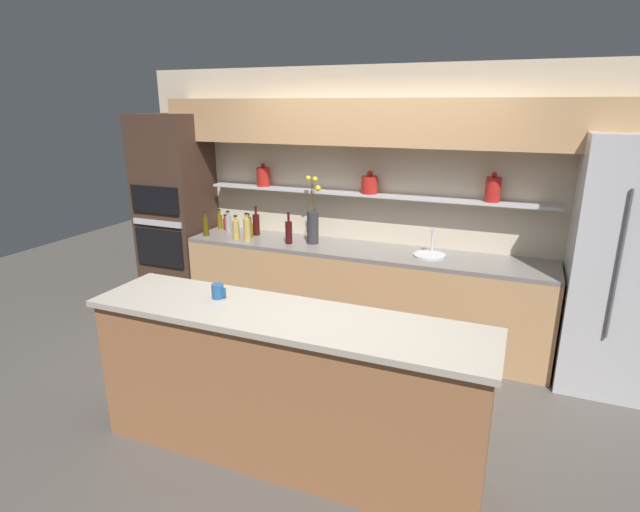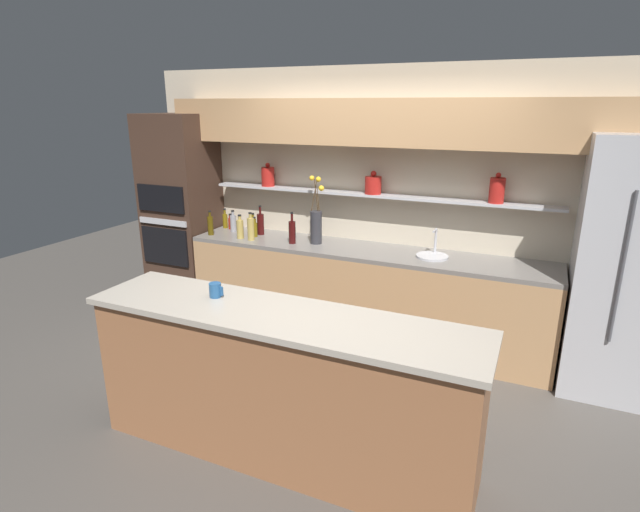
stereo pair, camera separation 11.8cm
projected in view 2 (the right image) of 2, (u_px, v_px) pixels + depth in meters
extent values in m
plane|color=#4C4742|center=(321.00, 403.00, 3.91)|extent=(12.00, 12.00, 0.00)
cube|color=beige|center=(387.00, 204.00, 4.93)|extent=(5.20, 0.10, 2.60)
cube|color=#B7B7BC|center=(372.00, 195.00, 4.82)|extent=(3.44, 0.18, 0.02)
cylinder|color=#AD1E19|center=(268.00, 177.00, 5.23)|extent=(0.14, 0.14, 0.20)
sphere|color=#AD1E19|center=(268.00, 165.00, 5.19)|extent=(0.05, 0.05, 0.05)
cylinder|color=#AD1E19|center=(373.00, 185.00, 4.78)|extent=(0.16, 0.16, 0.17)
sphere|color=#AD1E19|center=(374.00, 174.00, 4.74)|extent=(0.06, 0.06, 0.06)
cylinder|color=#AD1E19|center=(497.00, 190.00, 4.33)|extent=(0.13, 0.13, 0.22)
sphere|color=#AD1E19|center=(499.00, 175.00, 4.29)|extent=(0.05, 0.05, 0.05)
cube|color=tan|center=(383.00, 122.00, 4.50)|extent=(4.42, 0.34, 0.42)
cube|color=tan|center=(362.00, 296.00, 4.91)|extent=(3.54, 0.62, 0.88)
cube|color=slate|center=(363.00, 251.00, 4.77)|extent=(3.54, 0.62, 0.04)
cube|color=#99603D|center=(281.00, 389.00, 3.21)|extent=(2.51, 0.55, 0.98)
cube|color=#ADA393|center=(279.00, 316.00, 3.06)|extent=(2.57, 0.61, 0.04)
cube|color=#B7B7BC|center=(639.00, 271.00, 3.82)|extent=(0.92, 0.70, 2.05)
cylinder|color=#4C4C51|center=(622.00, 269.00, 3.53)|extent=(0.02, 0.02, 1.13)
cube|color=#3D281E|center=(182.00, 214.00, 5.56)|extent=(0.70, 0.62, 2.15)
cube|color=black|center=(165.00, 246.00, 5.37)|extent=(0.59, 0.02, 0.40)
cube|color=black|center=(161.00, 199.00, 5.21)|extent=(0.59, 0.02, 0.28)
cube|color=#B7B7BC|center=(163.00, 222.00, 5.29)|extent=(0.62, 0.02, 0.06)
cylinder|color=#2D2D33|center=(316.00, 227.00, 4.92)|extent=(0.12, 0.12, 0.32)
cylinder|color=#4C3319|center=(318.00, 200.00, 4.82)|extent=(0.02, 0.04, 0.23)
sphere|color=yellow|center=(321.00, 188.00, 4.76)|extent=(0.05, 0.05, 0.05)
cylinder|color=#4C3319|center=(314.00, 195.00, 4.85)|extent=(0.04, 0.07, 0.31)
sphere|color=yellow|center=(312.00, 178.00, 4.83)|extent=(0.05, 0.05, 0.05)
cylinder|color=#4C3319|center=(316.00, 195.00, 4.82)|extent=(0.03, 0.04, 0.32)
sphere|color=yellow|center=(318.00, 179.00, 4.74)|extent=(0.05, 0.05, 0.05)
cylinder|color=#B7B7BC|center=(432.00, 256.00, 4.51)|extent=(0.29, 0.29, 0.02)
cylinder|color=#B7B7BC|center=(436.00, 241.00, 4.57)|extent=(0.02, 0.02, 0.22)
cylinder|color=#B7B7BC|center=(435.00, 230.00, 4.48)|extent=(0.02, 0.12, 0.02)
cylinder|color=tan|center=(251.00, 229.00, 5.05)|extent=(0.07, 0.07, 0.23)
cylinder|color=tan|center=(250.00, 216.00, 5.01)|extent=(0.03, 0.03, 0.04)
cylinder|color=black|center=(250.00, 213.00, 5.00)|extent=(0.03, 0.03, 0.01)
cylinder|color=#380C0C|center=(261.00, 224.00, 5.27)|extent=(0.07, 0.07, 0.22)
cylinder|color=#380C0C|center=(260.00, 210.00, 5.22)|extent=(0.02, 0.02, 0.08)
cylinder|color=black|center=(260.00, 206.00, 5.21)|extent=(0.03, 0.03, 0.01)
cylinder|color=black|center=(293.00, 232.00, 5.15)|extent=(0.05, 0.05, 0.11)
cylinder|color=black|center=(293.00, 225.00, 5.13)|extent=(0.03, 0.03, 0.04)
cylinder|color=black|center=(293.00, 223.00, 5.12)|extent=(0.03, 0.03, 0.01)
cylinder|color=brown|center=(253.00, 226.00, 5.31)|extent=(0.07, 0.07, 0.16)
cylinder|color=brown|center=(253.00, 217.00, 5.28)|extent=(0.03, 0.03, 0.05)
cylinder|color=black|center=(253.00, 214.00, 5.27)|extent=(0.03, 0.03, 0.01)
cylinder|color=gray|center=(233.00, 223.00, 5.40)|extent=(0.06, 0.06, 0.17)
cylinder|color=gray|center=(233.00, 214.00, 5.37)|extent=(0.03, 0.03, 0.04)
cylinder|color=black|center=(233.00, 211.00, 5.36)|extent=(0.03, 0.03, 0.01)
cylinder|color=brown|center=(255.00, 230.00, 5.19)|extent=(0.06, 0.06, 0.15)
cylinder|color=brown|center=(254.00, 221.00, 5.16)|extent=(0.03, 0.03, 0.05)
cylinder|color=black|center=(254.00, 218.00, 5.15)|extent=(0.03, 0.03, 0.01)
cylinder|color=brown|center=(225.00, 221.00, 5.56)|extent=(0.05, 0.05, 0.15)
cylinder|color=brown|center=(225.00, 212.00, 5.53)|extent=(0.03, 0.03, 0.05)
cylinder|color=black|center=(225.00, 209.00, 5.52)|extent=(0.03, 0.03, 0.01)
cylinder|color=#380C0C|center=(292.00, 232.00, 4.93)|extent=(0.07, 0.07, 0.22)
cylinder|color=#380C0C|center=(292.00, 218.00, 4.89)|extent=(0.02, 0.02, 0.08)
cylinder|color=black|center=(292.00, 213.00, 4.87)|extent=(0.03, 0.03, 0.01)
cylinder|color=#47380A|center=(210.00, 226.00, 5.26)|extent=(0.06, 0.06, 0.20)
cylinder|color=#47380A|center=(210.00, 214.00, 5.22)|extent=(0.03, 0.03, 0.05)
cylinder|color=black|center=(210.00, 211.00, 5.21)|extent=(0.03, 0.03, 0.01)
cylinder|color=tan|center=(240.00, 229.00, 5.12)|extent=(0.07, 0.07, 0.19)
cylinder|color=tan|center=(240.00, 218.00, 5.09)|extent=(0.03, 0.03, 0.04)
cylinder|color=black|center=(239.00, 215.00, 5.08)|extent=(0.03, 0.03, 0.01)
cylinder|color=maroon|center=(230.00, 224.00, 5.51)|extent=(0.05, 0.05, 0.12)
cylinder|color=maroon|center=(230.00, 217.00, 5.49)|extent=(0.03, 0.03, 0.04)
cylinder|color=black|center=(230.00, 214.00, 5.48)|extent=(0.03, 0.03, 0.01)
cylinder|color=#235184|center=(215.00, 290.00, 3.31)|extent=(0.08, 0.08, 0.10)
cube|color=#235184|center=(222.00, 291.00, 3.29)|extent=(0.02, 0.01, 0.06)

